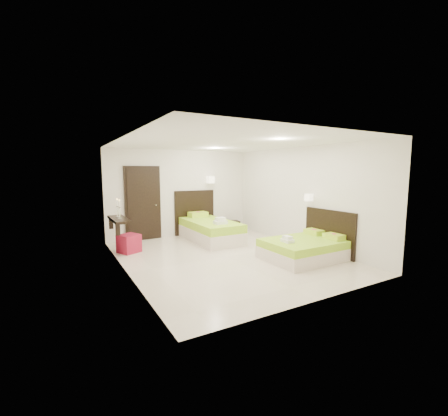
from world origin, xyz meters
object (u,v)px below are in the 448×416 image
bed_single (209,229)px  nightstand (233,226)px  ottoman (129,243)px  bed_double (305,247)px

bed_single → nightstand: 1.41m
bed_single → ottoman: 2.31m
bed_double → nightstand: (0.17, 3.44, -0.08)m
bed_double → bed_single: bearing=111.0°
bed_double → ottoman: size_ratio=3.89×
bed_single → bed_double: (1.05, -2.75, -0.07)m
bed_single → nightstand: bed_single is taller
bed_single → bed_double: bearing=-69.0°
bed_single → ottoman: bearing=-174.5°
bed_single → bed_double: size_ratio=1.29×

